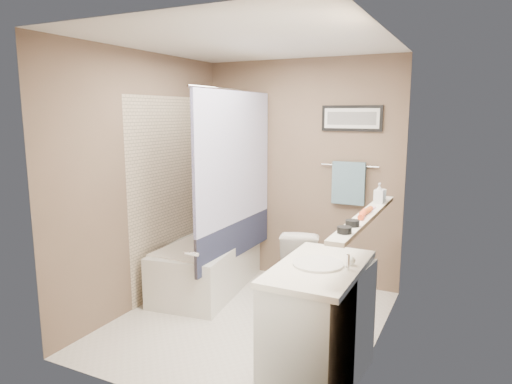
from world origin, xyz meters
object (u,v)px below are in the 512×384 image
at_px(glass_jar, 381,195).
at_px(soap_bottle, 379,193).
at_px(bathtub, 210,264).
at_px(candle_bowl_near, 344,230).
at_px(hair_brush_front, 363,214).
at_px(candle_bowl_far, 352,223).
at_px(toilet, 301,259).
at_px(hair_brush_back, 366,211).
at_px(vanity, 319,327).

height_order(glass_jar, soap_bottle, soap_bottle).
relative_size(glass_jar, soap_bottle, 0.61).
relative_size(bathtub, candle_bowl_near, 16.67).
xyz_separation_m(bathtub, hair_brush_front, (1.79, -0.82, 0.89)).
bearing_deg(candle_bowl_far, glass_jar, 90.00).
height_order(bathtub, toilet, toilet).
height_order(candle_bowl_far, hair_brush_front, hair_brush_front).
distance_m(candle_bowl_near, hair_brush_back, 0.59).
bearing_deg(hair_brush_back, candle_bowl_far, -90.00).
distance_m(candle_bowl_far, glass_jar, 0.94).
relative_size(bathtub, vanity, 1.67).
bearing_deg(hair_brush_front, bathtub, 155.27).
bearing_deg(soap_bottle, vanity, -101.57).
bearing_deg(soap_bottle, toilet, 146.09).
relative_size(toilet, candle_bowl_far, 7.54).
xyz_separation_m(vanity, glass_jar, (0.19, 1.00, 0.77)).
bearing_deg(soap_bottle, hair_brush_back, -90.00).
relative_size(vanity, candle_bowl_near, 10.00).
distance_m(bathtub, hair_brush_front, 2.16).
relative_size(vanity, candle_bowl_far, 10.00).
height_order(vanity, candle_bowl_near, candle_bowl_near).
bearing_deg(soap_bottle, glass_jar, 90.00).
height_order(hair_brush_front, soap_bottle, soap_bottle).
bearing_deg(glass_jar, hair_brush_back, -90.00).
distance_m(toilet, candle_bowl_near, 2.01).
relative_size(toilet, vanity, 0.75).
distance_m(bathtub, toilet, 0.97).
distance_m(bathtub, soap_bottle, 2.04).
distance_m(toilet, vanity, 1.64).
bearing_deg(hair_brush_front, candle_bowl_far, -90.00).
bearing_deg(toilet, hair_brush_back, 115.08).
relative_size(hair_brush_front, hair_brush_back, 1.00).
distance_m(hair_brush_front, glass_jar, 0.66).
xyz_separation_m(toilet, soap_bottle, (0.87, -0.59, 0.86)).
bearing_deg(vanity, soap_bottle, 83.54).
bearing_deg(toilet, vanity, 99.70).
height_order(candle_bowl_far, soap_bottle, soap_bottle).
distance_m(candle_bowl_near, soap_bottle, 1.04).
xyz_separation_m(candle_bowl_near, glass_jar, (0.00, 1.13, 0.03)).
relative_size(hair_brush_front, glass_jar, 2.20).
height_order(toilet, candle_bowl_near, candle_bowl_near).
xyz_separation_m(vanity, hair_brush_back, (0.19, 0.46, 0.74)).
bearing_deg(soap_bottle, candle_bowl_near, -90.00).
xyz_separation_m(toilet, hair_brush_front, (0.87, -1.15, 0.80)).
height_order(toilet, hair_brush_front, hair_brush_front).
distance_m(candle_bowl_near, candle_bowl_far, 0.19).
bearing_deg(candle_bowl_near, glass_jar, 90.00).
bearing_deg(bathtub, candle_bowl_far, -39.28).
bearing_deg(glass_jar, candle_bowl_near, -90.00).
xyz_separation_m(candle_bowl_far, glass_jar, (0.00, 0.94, 0.03)).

